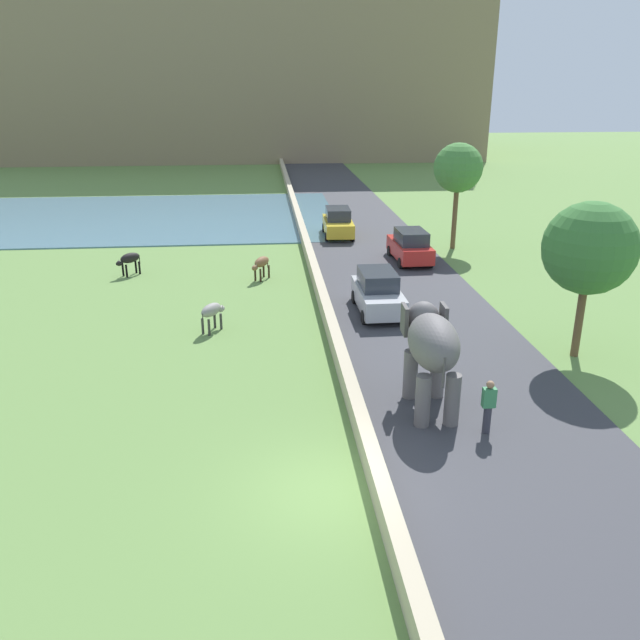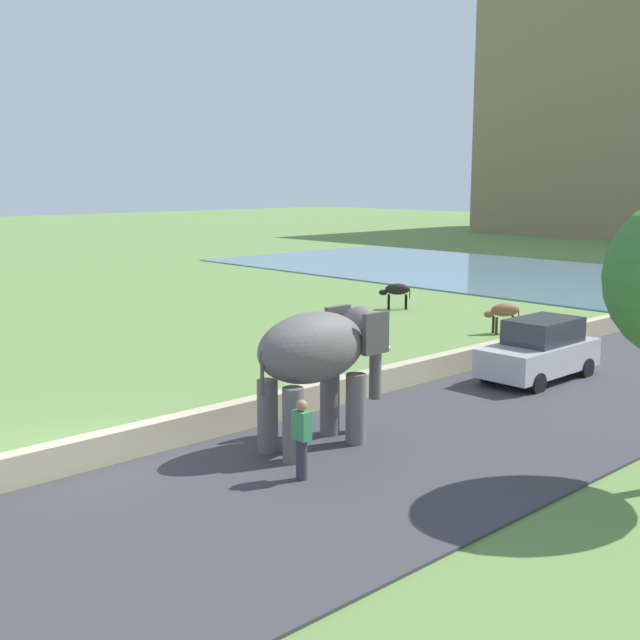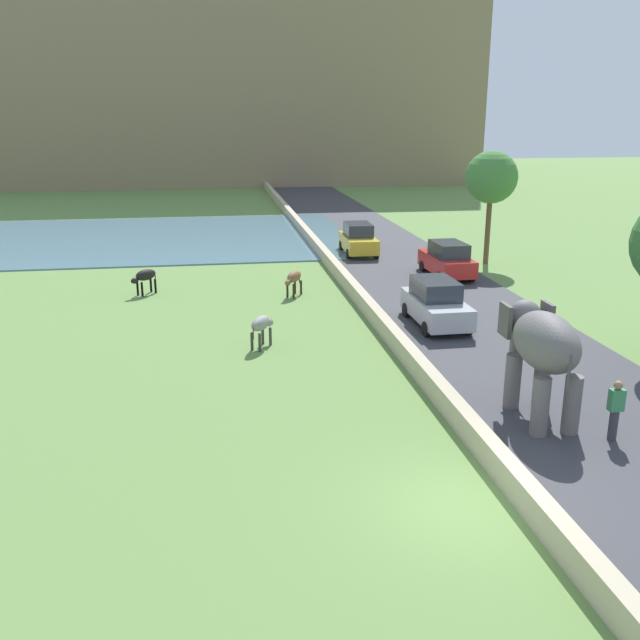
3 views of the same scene
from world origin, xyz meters
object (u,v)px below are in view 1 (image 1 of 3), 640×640
Objects in this scene: elephant at (431,346)px; car_silver at (378,292)px; person_beside_elephant at (488,406)px; car_yellow at (338,223)px; cow_brown at (261,263)px; car_red at (410,246)px; cow_grey at (212,311)px; cow_black at (129,259)px.

elephant is 8.65m from car_silver.
person_beside_elephant is (1.25, -1.64, -1.16)m from elephant.
car_yellow is 14.25m from car_silver.
car_yellow is 1.01× the size of car_silver.
person_beside_elephant is at bearing -68.52° from cow_brown.
cow_grey is (-9.97, -9.39, -0.06)m from car_red.
elephant is 14.77m from cow_brown.
car_silver is (-3.15, -7.85, 0.00)m from car_red.
cow_grey is at bearing -60.64° from cow_black.
elephant reaches higher than car_red.
car_red is at bearing 43.29° from cow_grey.
elephant is 0.87× the size of car_silver.
car_silver is at bearing -47.56° from cow_brown.
elephant is at bearing -89.96° from car_silver.
car_red is at bearing 17.51° from cow_brown.
car_red is (3.15, 16.42, -1.14)m from elephant.
elephant is 2.37m from person_beside_elephant.
elephant reaches higher than cow_grey.
car_red is 8.45m from car_silver.
cow_black is at bearing -175.47° from car_red.
car_yellow is (-1.25, 24.48, 0.03)m from person_beside_elephant.
cow_brown is at bearing 74.08° from cow_grey.
cow_grey is (-6.82, -15.80, -0.06)m from car_yellow.
car_silver is 7.20m from cow_brown.
cow_grey is (-6.82, -1.55, -0.06)m from car_silver.
cow_grey is (-8.07, 8.67, -0.04)m from person_beside_elephant.
car_yellow is at bearing 89.99° from car_silver.
car_silver is at bearing -30.28° from cow_black.
car_red reaches higher than cow_black.
car_silver is at bearing 12.79° from cow_grey.
cow_grey is at bearing -167.21° from car_silver.
cow_black is (-6.59, 1.37, 0.00)m from cow_brown.
car_silver is 13.26m from cow_black.
cow_black is 0.91× the size of cow_grey.
car_red is 8.40m from cow_brown.
car_red is at bearing 79.16° from elephant.
car_red is (1.90, 18.07, 0.03)m from person_beside_elephant.
car_yellow is (-0.00, 22.83, -1.14)m from elephant.
cow_grey is at bearing -105.92° from cow_brown.
cow_brown is 7.14m from cow_grey.
car_yellow and car_silver have the same top height.
cow_black is (-11.46, 15.27, -1.20)m from elephant.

